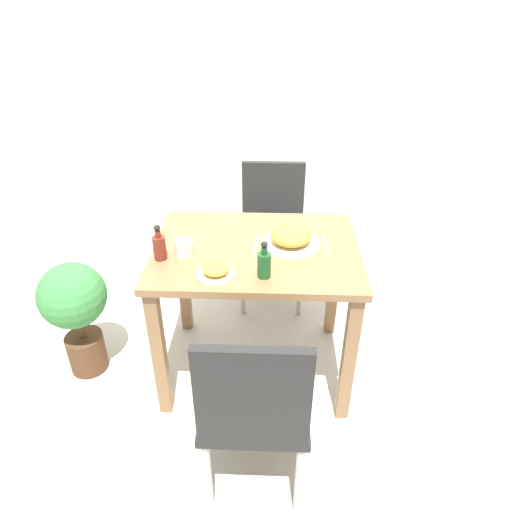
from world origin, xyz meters
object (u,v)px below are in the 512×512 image
at_px(chair_far, 272,226).
at_px(sauce_bottle, 264,263).
at_px(condiment_bottle, 159,246).
at_px(chair_near, 254,405).
at_px(potted_plant_left, 75,307).
at_px(side_plate, 216,270).
at_px(drink_cup, 184,248).
at_px(food_plate, 291,237).

height_order(chair_far, sauce_bottle, sauce_bottle).
distance_m(chair_far, condiment_bottle, 1.05).
distance_m(chair_near, potted_plant_left, 1.17).
distance_m(chair_near, side_plate, 0.58).
bearing_deg(condiment_bottle, drink_cup, 20.91).
bearing_deg(sauce_bottle, condiment_bottle, 165.22).
bearing_deg(chair_far, drink_cup, -116.76).
bearing_deg(chair_near, chair_far, -92.20).
xyz_separation_m(food_plate, sauce_bottle, (-0.12, -0.27, 0.02)).
xyz_separation_m(food_plate, condiment_bottle, (-0.60, -0.15, 0.02)).
relative_size(side_plate, potted_plant_left, 0.25).
bearing_deg(potted_plant_left, condiment_bottle, -8.03).
xyz_separation_m(chair_far, condiment_bottle, (-0.51, -0.85, 0.34)).
height_order(chair_near, condiment_bottle, condiment_bottle).
bearing_deg(drink_cup, sauce_bottle, -23.72).
xyz_separation_m(food_plate, drink_cup, (-0.50, -0.11, -0.01)).
relative_size(chair_far, condiment_bottle, 5.16).
relative_size(drink_cup, sauce_bottle, 0.50).
height_order(chair_far, food_plate, chair_far).
bearing_deg(chair_near, sauce_bottle, -92.81).
distance_m(drink_cup, potted_plant_left, 0.72).
relative_size(chair_near, food_plate, 3.18).
xyz_separation_m(chair_far, food_plate, (0.09, -0.70, 0.31)).
height_order(sauce_bottle, potted_plant_left, sauce_bottle).
height_order(sauce_bottle, condiment_bottle, same).
bearing_deg(sauce_bottle, drink_cup, 156.28).
distance_m(side_plate, sauce_bottle, 0.21).
bearing_deg(side_plate, drink_cup, 134.87).
height_order(chair_far, potted_plant_left, chair_far).
height_order(chair_near, sauce_bottle, sauce_bottle).
height_order(chair_far, condiment_bottle, condiment_bottle).
bearing_deg(chair_far, potted_plant_left, -142.47).
relative_size(chair_near, potted_plant_left, 1.34).
height_order(food_plate, side_plate, food_plate).
bearing_deg(condiment_bottle, food_plate, 13.94).
relative_size(condiment_bottle, potted_plant_left, 0.26).
bearing_deg(drink_cup, side_plate, -45.13).
distance_m(chair_near, condiment_bottle, 0.82).
xyz_separation_m(chair_far, side_plate, (-0.24, -0.98, 0.30)).
bearing_deg(food_plate, sauce_bottle, -113.83).
xyz_separation_m(chair_near, food_plate, (0.14, 0.74, 0.31)).
bearing_deg(chair_near, potted_plant_left, -34.72).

